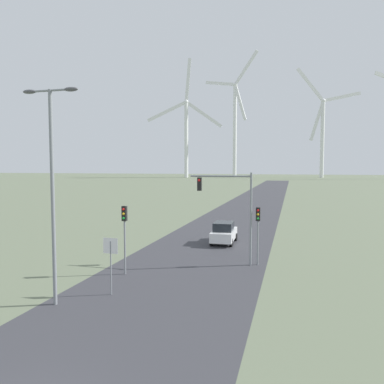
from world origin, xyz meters
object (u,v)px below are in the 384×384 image
(streetlamp, at_px, (52,172))
(wind_turbine_left, at_px, (235,121))
(stop_sign_near, at_px, (111,255))
(traffic_light_mast_overhead, at_px, (230,200))
(traffic_light_post_near_right, at_px, (258,223))
(wind_turbine_far_left, at_px, (186,129))
(wind_turbine_center, at_px, (323,129))
(traffic_light_post_near_left, at_px, (124,225))
(car_approaching, at_px, (224,233))

(streetlamp, distance_m, wind_turbine_left, 211.01)
(wind_turbine_left, bearing_deg, stop_sign_near, -83.12)
(traffic_light_mast_overhead, bearing_deg, wind_turbine_left, 98.52)
(traffic_light_post_near_right, distance_m, wind_turbine_far_left, 194.39)
(wind_turbine_far_left, bearing_deg, streetlamp, -75.83)
(streetlamp, height_order, wind_turbine_center, wind_turbine_center)
(traffic_light_mast_overhead, distance_m, wind_turbine_left, 202.77)
(wind_turbine_far_left, height_order, wind_turbine_left, wind_turbine_left)
(traffic_light_post_near_right, bearing_deg, wind_turbine_left, 99.05)
(streetlamp, xyz_separation_m, traffic_light_post_near_right, (8.67, 9.77, -3.49))
(stop_sign_near, xyz_separation_m, traffic_light_post_near_left, (-0.89, 3.53, 1.00))
(traffic_light_post_near_right, distance_m, wind_turbine_center, 204.26)
(stop_sign_near, relative_size, wind_turbine_left, 0.04)
(traffic_light_post_near_left, xyz_separation_m, car_approaching, (4.18, 10.69, -2.15))
(streetlamp, xyz_separation_m, wind_turbine_far_left, (-48.91, 193.76, 21.44))
(traffic_light_mast_overhead, bearing_deg, traffic_light_post_near_right, 6.96)
(traffic_light_post_near_right, bearing_deg, wind_turbine_center, 84.87)
(wind_turbine_left, bearing_deg, streetlamp, -83.71)
(streetlamp, bearing_deg, traffic_light_post_near_right, 48.41)
(traffic_light_mast_overhead, bearing_deg, traffic_light_post_near_left, -144.65)
(streetlamp, distance_m, traffic_light_post_near_left, 6.45)
(streetlamp, xyz_separation_m, wind_turbine_left, (-22.92, 208.00, 27.12))
(traffic_light_post_near_left, height_order, wind_turbine_center, wind_turbine_center)
(traffic_light_mast_overhead, distance_m, car_approaching, 7.62)
(car_approaching, distance_m, wind_turbine_left, 196.62)
(streetlamp, distance_m, stop_sign_near, 5.07)
(traffic_light_post_near_right, relative_size, wind_turbine_center, 0.06)
(traffic_light_post_near_left, height_order, wind_turbine_far_left, wind_turbine_far_left)
(traffic_light_post_near_left, relative_size, traffic_light_mast_overhead, 0.68)
(car_approaching, height_order, wind_turbine_center, wind_turbine_center)
(stop_sign_near, xyz_separation_m, wind_turbine_far_left, (-50.85, 191.83, 25.70))
(traffic_light_post_near_right, height_order, wind_turbine_far_left, wind_turbine_far_left)
(car_approaching, xyz_separation_m, wind_turbine_center, (21.56, 195.55, 26.82))
(stop_sign_near, height_order, traffic_light_post_near_left, traffic_light_post_near_left)
(stop_sign_near, height_order, car_approaching, stop_sign_near)
(traffic_light_post_near_right, bearing_deg, wind_turbine_far_left, 107.38)
(streetlamp, height_order, car_approaching, streetlamp)
(streetlamp, relative_size, car_approaching, 2.45)
(wind_turbine_center, bearing_deg, streetlamp, -97.21)
(car_approaching, distance_m, wind_turbine_far_left, 187.61)
(stop_sign_near, distance_m, wind_turbine_left, 209.93)
(streetlamp, relative_size, wind_turbine_far_left, 0.15)
(traffic_light_post_near_right, bearing_deg, traffic_light_post_near_left, -150.48)
(traffic_light_mast_overhead, relative_size, wind_turbine_far_left, 0.09)
(car_approaching, bearing_deg, wind_turbine_center, 83.71)
(traffic_light_post_near_right, relative_size, car_approaching, 0.93)
(wind_turbine_far_left, height_order, wind_turbine_center, wind_turbine_far_left)
(wind_turbine_far_left, distance_m, wind_turbine_left, 30.17)
(car_approaching, bearing_deg, stop_sign_near, -103.03)
(streetlamp, relative_size, wind_turbine_center, 0.17)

